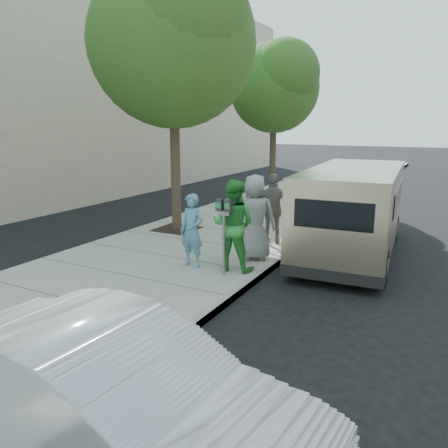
% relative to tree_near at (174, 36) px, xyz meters
% --- Properties ---
extents(ground, '(120.00, 120.00, 0.00)m').
position_rel_tree_near_xyz_m(ground, '(2.25, -2.40, -5.55)').
color(ground, black).
rests_on(ground, ground).
extents(sidewalk, '(5.00, 60.00, 0.15)m').
position_rel_tree_near_xyz_m(sidewalk, '(1.25, -2.40, -5.47)').
color(sidewalk, gray).
rests_on(sidewalk, ground).
extents(curb_face, '(0.12, 60.00, 0.16)m').
position_rel_tree_near_xyz_m(curb_face, '(3.69, -2.40, -5.47)').
color(curb_face, gray).
rests_on(curb_face, ground).
extents(tree_near, '(4.62, 4.60, 7.53)m').
position_rel_tree_near_xyz_m(tree_near, '(0.00, 0.00, 0.00)').
color(tree_near, black).
rests_on(tree_near, sidewalk).
extents(tree_far, '(3.92, 3.80, 6.49)m').
position_rel_tree_near_xyz_m(tree_far, '(-0.00, 7.60, -0.66)').
color(tree_far, black).
rests_on(tree_far, sidewalk).
extents(parking_meter, '(0.33, 0.13, 1.60)m').
position_rel_tree_near_xyz_m(parking_meter, '(3.10, -2.94, -4.24)').
color(parking_meter, gray).
rests_on(parking_meter, sidewalk).
extents(van, '(2.33, 6.01, 2.19)m').
position_rel_tree_near_xyz_m(van, '(5.01, 0.30, -4.39)').
color(van, '#C3B38C').
rests_on(van, ground).
extents(sedan, '(4.42, 1.78, 1.43)m').
position_rel_tree_near_xyz_m(sedan, '(4.56, -7.88, -4.83)').
color(sedan, '#AEB1B6').
rests_on(sedan, ground).
extents(person_officer, '(0.63, 0.44, 1.62)m').
position_rel_tree_near_xyz_m(person_officer, '(2.23, -2.77, -4.59)').
color(person_officer, teal).
rests_on(person_officer, sidewalk).
extents(person_green_shirt, '(1.02, 0.83, 1.95)m').
position_rel_tree_near_xyz_m(person_green_shirt, '(3.09, -2.51, -4.42)').
color(person_green_shirt, green).
rests_on(person_green_shirt, sidewalk).
extents(person_gray_shirt, '(1.14, 0.98, 1.97)m').
position_rel_tree_near_xyz_m(person_gray_shirt, '(3.18, -1.60, -4.41)').
color(person_gray_shirt, gray).
rests_on(person_gray_shirt, sidewalk).
extents(person_striped_polo, '(1.17, 0.77, 1.84)m').
position_rel_tree_near_xyz_m(person_striped_polo, '(3.07, -0.15, -4.48)').
color(person_striped_polo, slate).
rests_on(person_striped_polo, sidewalk).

